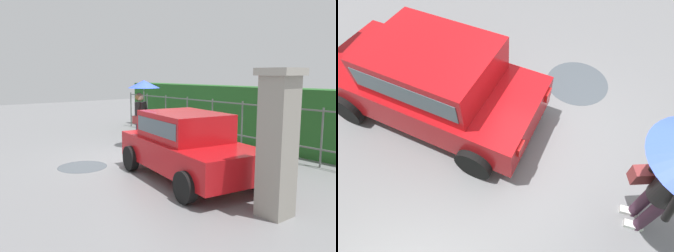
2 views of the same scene
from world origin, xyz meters
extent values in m
plane|color=slate|center=(0.00, 0.00, 0.00)|extent=(40.00, 40.00, 0.00)
cube|color=#B71116|center=(2.25, -0.29, 0.58)|extent=(3.91, 2.19, 0.60)
cube|color=#B71116|center=(2.10, -0.27, 1.18)|extent=(2.10, 1.72, 0.60)
cube|color=#4C5B66|center=(2.10, -0.27, 1.20)|extent=(1.95, 1.71, 0.33)
cylinder|color=black|center=(3.61, 0.34, 0.30)|extent=(0.62, 0.27, 0.60)
cylinder|color=black|center=(3.35, -1.32, 0.30)|extent=(0.62, 0.27, 0.60)
cylinder|color=black|center=(1.14, 0.73, 0.30)|extent=(0.62, 0.27, 0.60)
cylinder|color=black|center=(0.88, -0.93, 0.30)|extent=(0.62, 0.27, 0.60)
cube|color=red|center=(0.49, 0.54, 0.73)|extent=(0.09, 0.21, 0.16)
cube|color=red|center=(0.32, -0.55, 0.73)|extent=(0.09, 0.21, 0.16)
cylinder|color=#47283D|center=(-1.33, 0.88, 0.43)|extent=(0.15, 0.15, 0.86)
cylinder|color=#47283D|center=(-1.27, 0.69, 0.43)|extent=(0.15, 0.15, 0.86)
cube|color=white|center=(-1.28, 0.90, 0.04)|extent=(0.26, 0.10, 0.08)
cube|color=white|center=(-1.21, 0.71, 0.04)|extent=(0.26, 0.10, 0.08)
cylinder|color=black|center=(-1.30, 0.79, 1.15)|extent=(0.34, 0.34, 0.58)
sphere|color=#DBAD89|center=(-1.30, 0.79, 1.58)|extent=(0.22, 0.22, 0.22)
sphere|color=olive|center=(-1.33, 0.78, 1.60)|extent=(0.25, 0.25, 0.25)
cylinder|color=black|center=(-1.30, 1.02, 1.18)|extent=(0.16, 0.24, 0.56)
cylinder|color=black|center=(-1.15, 0.61, 1.18)|extent=(0.16, 0.24, 0.56)
cylinder|color=#B2B2B7|center=(-1.23, 0.90, 1.50)|extent=(0.02, 0.02, 0.77)
cone|color=blue|center=(-1.23, 0.90, 2.00)|extent=(1.00, 1.00, 0.24)
cube|color=maroon|center=(-1.10, 0.58, 0.91)|extent=(0.37, 0.26, 0.24)
cube|color=gray|center=(4.68, -0.51, 1.15)|extent=(0.48, 0.48, 2.30)
cube|color=#9E998E|center=(4.68, -0.51, 2.36)|extent=(0.60, 0.60, 0.12)
cylinder|color=#59605B|center=(-5.34, 2.96, 0.75)|extent=(0.05, 0.05, 1.50)
cylinder|color=#59605B|center=(-4.07, 2.96, 0.75)|extent=(0.05, 0.05, 1.50)
cylinder|color=#59605B|center=(-2.80, 2.96, 0.75)|extent=(0.05, 0.05, 1.50)
cylinder|color=#59605B|center=(-1.53, 2.96, 0.75)|extent=(0.05, 0.05, 1.50)
cylinder|color=#59605B|center=(-0.25, 2.96, 0.75)|extent=(0.05, 0.05, 1.50)
cylinder|color=#59605B|center=(1.02, 2.96, 0.75)|extent=(0.05, 0.05, 1.50)
cylinder|color=#59605B|center=(2.29, 2.96, 0.75)|extent=(0.05, 0.05, 1.50)
cylinder|color=#59605B|center=(3.56, 2.96, 0.75)|extent=(0.05, 0.05, 1.50)
cube|color=#59605B|center=(-0.25, 2.96, 1.42)|extent=(10.18, 0.03, 0.04)
cube|color=#59605B|center=(-0.25, 2.96, 0.45)|extent=(10.18, 0.03, 0.04)
cube|color=#235B23|center=(-0.25, 3.93, 0.95)|extent=(11.18, 0.90, 1.90)
cylinder|color=#4C545B|center=(-0.14, -1.73, 0.00)|extent=(1.23, 1.23, 0.00)
camera|label=1|loc=(7.97, -5.29, 2.33)|focal=37.50mm
camera|label=2|loc=(0.11, 2.56, 4.06)|focal=30.07mm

